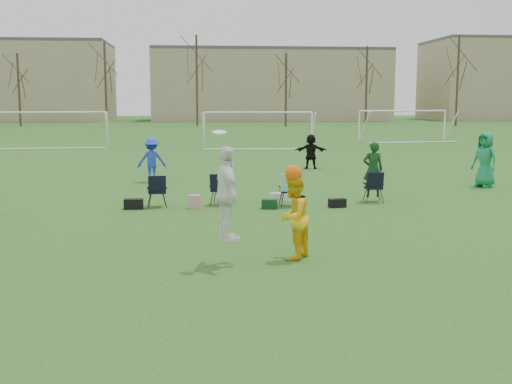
{
  "coord_description": "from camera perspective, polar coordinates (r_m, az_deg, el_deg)",
  "views": [
    {
      "loc": [
        -0.2,
        -11.31,
        3.15
      ],
      "look_at": [
        1.05,
        2.02,
        1.25
      ],
      "focal_mm": 45.0,
      "sensor_mm": 36.0,
      "label": 1
    }
  ],
  "objects": [
    {
      "name": "goal_mid",
      "position": [
        43.53,
        0.19,
        6.47
      ],
      "size": [
        7.4,
        0.63,
        2.46
      ],
      "rotation": [
        0.0,
        0.0,
        -0.07
      ],
      "color": "white",
      "rests_on": "ground"
    },
    {
      "name": "fielder_blue",
      "position": [
        25.51,
        -9.26,
        2.82
      ],
      "size": [
        1.16,
        0.73,
        1.71
      ],
      "primitive_type": "imported",
      "rotation": [
        0.0,
        0.0,
        3.23
      ],
      "color": "blue",
      "rests_on": "ground"
    },
    {
      "name": "tree_line",
      "position": [
        81.18,
        -5.11,
        9.42
      ],
      "size": [
        110.28,
        3.28,
        11.4
      ],
      "color": "#382B21",
      "rests_on": "ground"
    },
    {
      "name": "goal_left",
      "position": [
        46.38,
        -17.65,
        6.19
      ],
      "size": [
        7.39,
        0.76,
        2.46
      ],
      "rotation": [
        0.0,
        0.0,
        0.09
      ],
      "color": "white",
      "rests_on": "ground"
    },
    {
      "name": "ground",
      "position": [
        11.74,
        -4.21,
        -7.51
      ],
      "size": [
        260.0,
        260.0,
        0.0
      ],
      "primitive_type": "plane",
      "color": "#235019",
      "rests_on": "ground"
    },
    {
      "name": "building_row",
      "position": [
        107.57,
        -1.68,
        9.59
      ],
      "size": [
        126.0,
        16.0,
        13.0
      ],
      "color": "tan",
      "rests_on": "ground"
    },
    {
      "name": "goal_right",
      "position": [
        51.92,
        12.92,
        6.53
      ],
      "size": [
        7.35,
        1.14,
        2.46
      ],
      "rotation": [
        0.0,
        0.0,
        0.14
      ],
      "color": "white",
      "rests_on": "ground"
    },
    {
      "name": "fielder_green_far",
      "position": [
        25.09,
        19.69,
        2.73
      ],
      "size": [
        1.04,
        1.18,
        2.03
      ],
      "primitive_type": "imported",
      "rotation": [
        0.0,
        0.0,
        -1.07
      ],
      "color": "#167E4F",
      "rests_on": "ground"
    },
    {
      "name": "fielder_black",
      "position": [
        30.23,
        4.9,
        3.62
      ],
      "size": [
        1.55,
        0.64,
        1.63
      ],
      "primitive_type": "imported",
      "rotation": [
        0.0,
        0.0,
        3.04
      ],
      "color": "black",
      "rests_on": "ground"
    },
    {
      "name": "center_contest",
      "position": [
        12.57,
        0.5,
        -1.19
      ],
      "size": [
        2.17,
        1.42,
        2.61
      ],
      "color": "white",
      "rests_on": "ground"
    },
    {
      "name": "sideline_setup",
      "position": [
        19.73,
        2.58,
        0.55
      ],
      "size": [
        8.01,
        1.71,
        1.89
      ],
      "color": "#103A18",
      "rests_on": "ground"
    }
  ]
}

